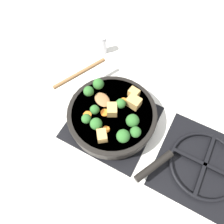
# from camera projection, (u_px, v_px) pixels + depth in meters

# --- Properties ---
(ground_plane) EXTENTS (2.40, 2.40, 0.00)m
(ground_plane) POSITION_uv_depth(u_px,v_px,m) (112.00, 122.00, 0.84)
(ground_plane) COLOR white
(front_burner_grate) EXTENTS (0.31, 0.31, 0.03)m
(front_burner_grate) POSITION_uv_depth(u_px,v_px,m) (112.00, 121.00, 0.83)
(front_burner_grate) COLOR black
(front_burner_grate) RESTS_ON ground_plane
(rear_burner_grate) EXTENTS (0.31, 0.31, 0.03)m
(rear_burner_grate) POSITION_uv_depth(u_px,v_px,m) (204.00, 165.00, 0.75)
(rear_burner_grate) COLOR black
(rear_burner_grate) RESTS_ON ground_plane
(skillet_pan) EXTENTS (0.34, 0.41, 0.06)m
(skillet_pan) POSITION_uv_depth(u_px,v_px,m) (112.00, 116.00, 0.79)
(skillet_pan) COLOR black
(skillet_pan) RESTS_ON front_burner_grate
(wooden_spoon) EXTENTS (0.22, 0.23, 0.02)m
(wooden_spoon) POSITION_uv_depth(u_px,v_px,m) (89.00, 84.00, 0.82)
(wooden_spoon) COLOR olive
(wooden_spoon) RESTS_ON skillet_pan
(tofu_cube_center_large) EXTENTS (0.05, 0.05, 0.03)m
(tofu_cube_center_large) POSITION_uv_depth(u_px,v_px,m) (102.00, 136.00, 0.71)
(tofu_cube_center_large) COLOR tan
(tofu_cube_center_large) RESTS_ON skillet_pan
(tofu_cube_near_handle) EXTENTS (0.04, 0.05, 0.04)m
(tofu_cube_near_handle) POSITION_uv_depth(u_px,v_px,m) (134.00, 102.00, 0.77)
(tofu_cube_near_handle) COLOR tan
(tofu_cube_near_handle) RESTS_ON skillet_pan
(tofu_cube_east_chunk) EXTENTS (0.05, 0.05, 0.03)m
(tofu_cube_east_chunk) POSITION_uv_depth(u_px,v_px,m) (113.00, 111.00, 0.76)
(tofu_cube_east_chunk) COLOR tan
(tofu_cube_east_chunk) RESTS_ON skillet_pan
(tofu_cube_west_chunk) EXTENTS (0.03, 0.04, 0.03)m
(tofu_cube_west_chunk) POSITION_uv_depth(u_px,v_px,m) (134.00, 93.00, 0.79)
(tofu_cube_west_chunk) COLOR tan
(tofu_cube_west_chunk) RESTS_ON skillet_pan
(broccoli_floret_near_spoon) EXTENTS (0.05, 0.05, 0.05)m
(broccoli_floret_near_spoon) POSITION_uv_depth(u_px,v_px,m) (133.00, 121.00, 0.72)
(broccoli_floret_near_spoon) COLOR #709956
(broccoli_floret_near_spoon) RESTS_ON skillet_pan
(broccoli_floret_center_top) EXTENTS (0.04, 0.04, 0.05)m
(broccoli_floret_center_top) POSITION_uv_depth(u_px,v_px,m) (96.00, 124.00, 0.72)
(broccoli_floret_center_top) COLOR #709956
(broccoli_floret_center_top) RESTS_ON skillet_pan
(broccoli_floret_east_rim) EXTENTS (0.04, 0.04, 0.04)m
(broccoli_floret_east_rim) POSITION_uv_depth(u_px,v_px,m) (136.00, 132.00, 0.71)
(broccoli_floret_east_rim) COLOR #709956
(broccoli_floret_east_rim) RESTS_ON skillet_pan
(broccoli_floret_west_rim) EXTENTS (0.03, 0.03, 0.04)m
(broccoli_floret_west_rim) POSITION_uv_depth(u_px,v_px,m) (95.00, 110.00, 0.75)
(broccoli_floret_west_rim) COLOR #709956
(broccoli_floret_west_rim) RESTS_ON skillet_pan
(broccoli_floret_north_edge) EXTENTS (0.04, 0.04, 0.05)m
(broccoli_floret_north_edge) POSITION_uv_depth(u_px,v_px,m) (98.00, 84.00, 0.80)
(broccoli_floret_north_edge) COLOR #709956
(broccoli_floret_north_edge) RESTS_ON skillet_pan
(broccoli_floret_south_cluster) EXTENTS (0.04, 0.04, 0.05)m
(broccoli_floret_south_cluster) POSITION_uv_depth(u_px,v_px,m) (123.00, 136.00, 0.70)
(broccoli_floret_south_cluster) COLOR #709956
(broccoli_floret_south_cluster) RESTS_ON skillet_pan
(broccoli_floret_mid_floret) EXTENTS (0.03, 0.03, 0.04)m
(broccoli_floret_mid_floret) POSITION_uv_depth(u_px,v_px,m) (86.00, 119.00, 0.73)
(broccoli_floret_mid_floret) COLOR #709956
(broccoli_floret_mid_floret) RESTS_ON skillet_pan
(broccoli_floret_small_inner) EXTENTS (0.04, 0.04, 0.05)m
(broccoli_floret_small_inner) POSITION_uv_depth(u_px,v_px,m) (89.00, 91.00, 0.78)
(broccoli_floret_small_inner) COLOR #709956
(broccoli_floret_small_inner) RESTS_ON skillet_pan
(broccoli_floret_tall_stem) EXTENTS (0.04, 0.04, 0.04)m
(broccoli_floret_tall_stem) POSITION_uv_depth(u_px,v_px,m) (121.00, 104.00, 0.76)
(broccoli_floret_tall_stem) COLOR #709956
(broccoli_floret_tall_stem) RESTS_ON skillet_pan
(carrot_slice_orange_thin) EXTENTS (0.03, 0.03, 0.01)m
(carrot_slice_orange_thin) POSITION_uv_depth(u_px,v_px,m) (106.00, 129.00, 0.74)
(carrot_slice_orange_thin) COLOR orange
(carrot_slice_orange_thin) RESTS_ON skillet_pan
(carrot_slice_near_center) EXTENTS (0.03, 0.03, 0.01)m
(carrot_slice_near_center) POSITION_uv_depth(u_px,v_px,m) (124.00, 101.00, 0.79)
(carrot_slice_near_center) COLOR orange
(carrot_slice_near_center) RESTS_ON skillet_pan
(carrot_slice_edge_slice) EXTENTS (0.03, 0.03, 0.01)m
(carrot_slice_edge_slice) POSITION_uv_depth(u_px,v_px,m) (87.00, 115.00, 0.76)
(carrot_slice_edge_slice) COLOR orange
(carrot_slice_edge_slice) RESTS_ON skillet_pan
(carrot_slice_under_broccoli) EXTENTS (0.03, 0.03, 0.01)m
(carrot_slice_under_broccoli) POSITION_uv_depth(u_px,v_px,m) (105.00, 113.00, 0.77)
(carrot_slice_under_broccoli) COLOR orange
(carrot_slice_under_broccoli) RESTS_ON skillet_pan
(salt_shaker) EXTENTS (0.04, 0.04, 0.09)m
(salt_shaker) POSITION_uv_depth(u_px,v_px,m) (103.00, 45.00, 0.98)
(salt_shaker) COLOR white
(salt_shaker) RESTS_ON ground_plane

